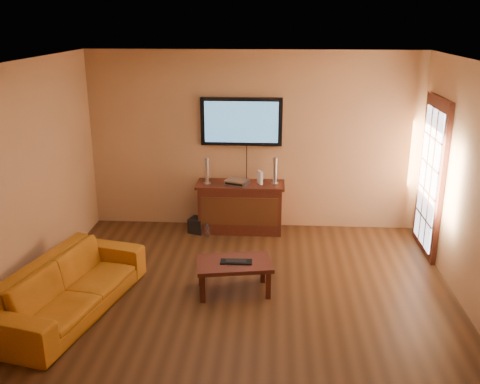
# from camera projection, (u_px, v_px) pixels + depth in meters

# --- Properties ---
(ground_plane) EXTENTS (5.00, 5.00, 0.00)m
(ground_plane) POSITION_uv_depth(u_px,v_px,m) (243.00, 305.00, 6.14)
(ground_plane) COLOR #361F0F
(ground_plane) RESTS_ON ground
(room_walls) EXTENTS (5.00, 5.00, 5.00)m
(room_walls) POSITION_uv_depth(u_px,v_px,m) (247.00, 149.00, 6.20)
(room_walls) COLOR tan
(room_walls) RESTS_ON ground
(french_door) EXTENTS (0.07, 1.02, 2.22)m
(french_door) POSITION_uv_depth(u_px,v_px,m) (431.00, 179.00, 7.27)
(french_door) COLOR #3C160D
(french_door) RESTS_ON ground
(media_console) EXTENTS (1.32, 0.51, 0.76)m
(media_console) POSITION_uv_depth(u_px,v_px,m) (240.00, 207.00, 8.15)
(media_console) COLOR #3C160D
(media_console) RESTS_ON ground
(television) EXTENTS (1.22, 0.08, 0.72)m
(television) POSITION_uv_depth(u_px,v_px,m) (241.00, 122.00, 7.95)
(television) COLOR black
(television) RESTS_ON ground
(coffee_table) EXTENTS (0.96, 0.68, 0.39)m
(coffee_table) POSITION_uv_depth(u_px,v_px,m) (234.00, 266.00, 6.33)
(coffee_table) COLOR #3C160D
(coffee_table) RESTS_ON ground
(sofa) EXTENTS (1.06, 2.15, 0.81)m
(sofa) POSITION_uv_depth(u_px,v_px,m) (69.00, 278.00, 5.89)
(sofa) COLOR #AE6313
(sofa) RESTS_ON ground
(speaker_left) EXTENTS (0.11, 0.11, 0.39)m
(speaker_left) POSITION_uv_depth(u_px,v_px,m) (207.00, 172.00, 7.98)
(speaker_left) COLOR silver
(speaker_left) RESTS_ON media_console
(speaker_right) EXTENTS (0.11, 0.11, 0.40)m
(speaker_right) POSITION_uv_depth(u_px,v_px,m) (275.00, 172.00, 7.97)
(speaker_right) COLOR silver
(speaker_right) RESTS_ON media_console
(av_receiver) EXTENTS (0.39, 0.33, 0.07)m
(av_receiver) POSITION_uv_depth(u_px,v_px,m) (237.00, 182.00, 7.98)
(av_receiver) COLOR silver
(av_receiver) RESTS_ON media_console
(game_console) EXTENTS (0.09, 0.15, 0.19)m
(game_console) POSITION_uv_depth(u_px,v_px,m) (260.00, 177.00, 8.00)
(game_console) COLOR white
(game_console) RESTS_ON media_console
(subwoofer) EXTENTS (0.29, 0.29, 0.23)m
(subwoofer) POSITION_uv_depth(u_px,v_px,m) (198.00, 225.00, 8.17)
(subwoofer) COLOR black
(subwoofer) RESTS_ON ground
(bottle) EXTENTS (0.07, 0.07, 0.21)m
(bottle) POSITION_uv_depth(u_px,v_px,m) (207.00, 231.00, 8.00)
(bottle) COLOR white
(bottle) RESTS_ON ground
(keyboard) EXTENTS (0.38, 0.15, 0.02)m
(keyboard) POSITION_uv_depth(u_px,v_px,m) (236.00, 262.00, 6.29)
(keyboard) COLOR black
(keyboard) RESTS_ON coffee_table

